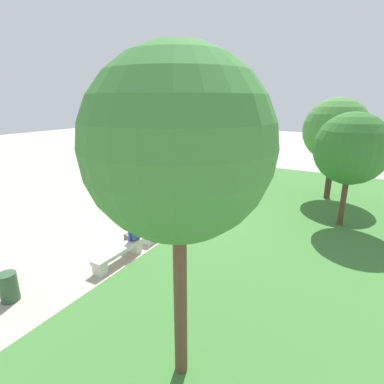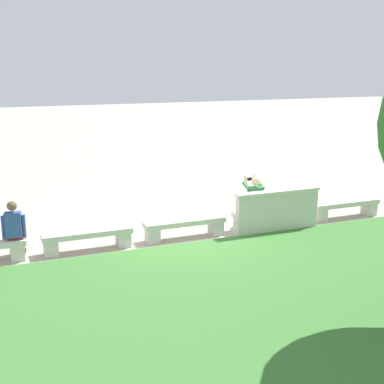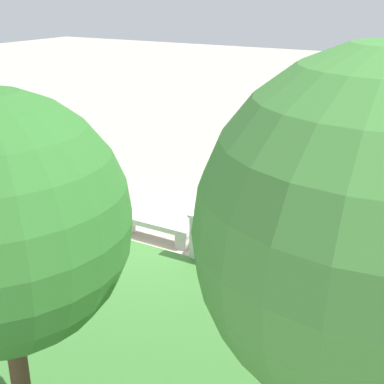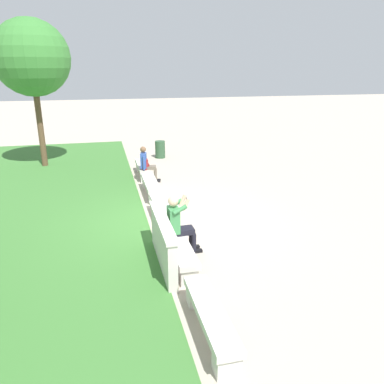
# 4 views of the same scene
# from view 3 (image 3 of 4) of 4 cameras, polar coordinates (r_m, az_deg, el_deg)

# --- Properties ---
(ground_plane) EXTENTS (80.00, 80.00, 0.00)m
(ground_plane) POSITION_cam_3_polar(r_m,az_deg,el_deg) (12.17, -4.00, -5.00)
(ground_plane) COLOR #B2A593
(grass_strip) EXTENTS (22.89, 8.00, 0.03)m
(grass_strip) POSITION_cam_3_polar(r_m,az_deg,el_deg) (9.41, -19.75, -14.71)
(grass_strip) COLOR #3D7533
(grass_strip) RESTS_ON ground
(bench_main) EXTENTS (1.93, 0.40, 0.45)m
(bench_main) POSITION_cam_3_polar(r_m,az_deg,el_deg) (10.43, 17.00, -8.80)
(bench_main) COLOR beige
(bench_main) RESTS_ON ground
(bench_near) EXTENTS (1.93, 0.40, 0.45)m
(bench_near) POSITION_cam_3_polar(r_m,az_deg,el_deg) (11.04, 5.67, -6.18)
(bench_near) COLOR beige
(bench_near) RESTS_ON ground
(bench_mid) EXTENTS (1.93, 0.40, 0.45)m
(bench_mid) POSITION_cam_3_polar(r_m,az_deg,el_deg) (12.04, -4.03, -3.72)
(bench_mid) COLOR beige
(bench_mid) RESTS_ON ground
(bench_far) EXTENTS (1.93, 0.40, 0.45)m
(bench_far) POSITION_cam_3_polar(r_m,az_deg,el_deg) (13.35, -12.00, -1.61)
(bench_far) COLOR beige
(bench_far) RESTS_ON ground
(bench_end) EXTENTS (1.93, 0.40, 0.45)m
(bench_end) POSITION_cam_3_polar(r_m,az_deg,el_deg) (14.88, -18.42, 0.12)
(bench_end) COLOR beige
(bench_end) RESTS_ON ground
(backrest_wall_with_plaque) EXTENTS (2.20, 0.24, 1.01)m
(backrest_wall_with_plaque) POSITION_cam_3_polar(r_m,az_deg,el_deg) (10.67, 4.93, -5.87)
(backrest_wall_with_plaque) COLOR beige
(backrest_wall_with_plaque) RESTS_ON ground
(person_photographer) EXTENTS (0.48, 0.73, 1.32)m
(person_photographer) POSITION_cam_3_polar(r_m,az_deg,el_deg) (11.09, 3.81, -3.49)
(person_photographer) COLOR black
(person_photographer) RESTS_ON ground
(person_distant) EXTENTS (0.48, 0.71, 1.26)m
(person_distant) POSITION_cam_3_polar(r_m,az_deg,el_deg) (14.25, -16.33, 1.04)
(person_distant) COLOR black
(person_distant) RESTS_ON ground
(backpack) EXTENTS (0.28, 0.24, 0.43)m
(backpack) POSITION_cam_3_polar(r_m,az_deg,el_deg) (14.23, -16.46, 0.81)
(backpack) COLOR maroon
(backpack) RESTS_ON bench_end
(tree_behind_wall) EXTENTS (3.06, 3.06, 5.00)m
(tree_behind_wall) POSITION_cam_3_polar(r_m,az_deg,el_deg) (4.56, 19.58, -4.37)
(tree_behind_wall) COLOR #4C3826
(tree_behind_wall) RESTS_ON ground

